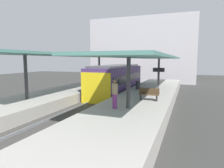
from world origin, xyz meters
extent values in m
plane|color=#383835|center=(0.00, 0.00, 0.00)|extent=(80.00, 80.00, 0.00)
cube|color=#ADA8A0|center=(-3.80, 0.00, 0.50)|extent=(4.40, 28.00, 1.00)
cube|color=#ADA8A0|center=(3.80, 0.00, 0.50)|extent=(4.40, 28.00, 1.00)
cube|color=#423F3D|center=(0.00, 0.00, 0.10)|extent=(3.20, 28.00, 0.20)
cube|color=slate|center=(-0.72, 0.00, 0.27)|extent=(0.08, 28.00, 0.14)
cube|color=slate|center=(0.72, 0.00, 0.27)|extent=(0.08, 28.00, 0.14)
cube|color=#472D6B|center=(0.00, 3.82, 1.65)|extent=(2.70, 10.34, 2.90)
cube|color=yellow|center=(0.00, -1.38, 1.50)|extent=(2.65, 0.08, 2.60)
cube|color=black|center=(-1.37, 3.82, 2.00)|extent=(0.04, 9.52, 0.76)
cube|color=black|center=(1.37, 3.82, 2.00)|extent=(0.04, 9.52, 0.76)
cube|color=#515156|center=(0.00, 3.82, 3.20)|extent=(2.16, 9.83, 0.20)
cylinder|color=#333335|center=(-3.80, -4.90, 2.60)|extent=(0.24, 0.24, 3.21)
cylinder|color=#333335|center=(-3.80, 7.70, 2.60)|extent=(0.24, 0.24, 3.21)
cube|color=slate|center=(-3.80, 1.40, 4.29)|extent=(4.18, 21.00, 0.16)
cylinder|color=#333335|center=(3.80, -4.90, 2.49)|extent=(0.24, 0.24, 2.99)
cylinder|color=#333335|center=(3.80, 7.70, 2.49)|extent=(0.24, 0.24, 2.99)
cube|color=slate|center=(3.80, 1.40, 4.07)|extent=(4.18, 21.00, 0.16)
cube|color=black|center=(3.96, -2.25, 1.20)|extent=(0.08, 0.32, 0.40)
cube|color=black|center=(5.06, -2.25, 1.20)|extent=(0.08, 0.32, 0.40)
cube|color=#4C3823|center=(4.51, -2.25, 1.43)|extent=(1.40, 0.40, 0.06)
cube|color=#4C3823|center=(4.51, -2.07, 1.66)|extent=(1.40, 0.06, 0.40)
cylinder|color=#262628|center=(4.85, -0.09, 2.10)|extent=(0.08, 0.08, 2.20)
cube|color=black|center=(4.85, -0.09, 3.05)|extent=(0.90, 0.06, 0.32)
cylinder|color=#2D2D30|center=(2.53, 2.82, 1.40)|extent=(0.44, 0.44, 0.80)
cylinder|color=#7A337A|center=(3.08, -5.24, 1.43)|extent=(0.28, 0.28, 0.85)
cylinder|color=#998460|center=(3.08, -5.24, 2.16)|extent=(0.36, 0.36, 0.62)
sphere|color=#936B4C|center=(3.08, -5.24, 2.58)|extent=(0.22, 0.22, 0.22)
cube|color=#B7B2B7|center=(-0.78, 20.00, 5.50)|extent=(18.00, 6.00, 11.00)
camera|label=1|loc=(7.01, -16.02, 3.81)|focal=32.14mm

